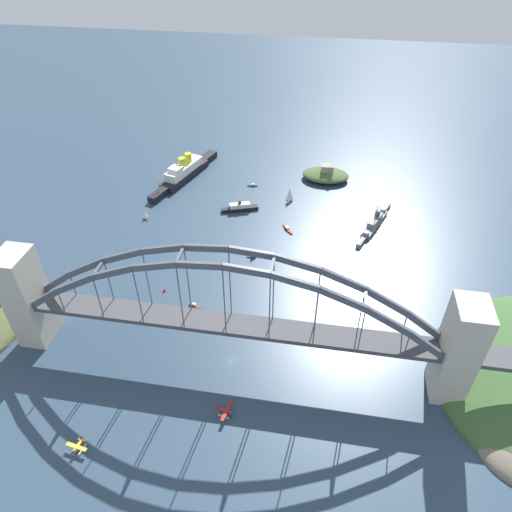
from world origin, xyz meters
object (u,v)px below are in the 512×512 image
Objects in this scene: small_boat_5 at (253,185)px; seaplane_taxiing_near_bridge at (225,412)px; ocean_liner at (185,172)px; fort_island_mid_harbor at (326,175)px; small_boat_3 at (253,253)px; small_boat_1 at (195,306)px; small_boat_4 at (145,215)px; channel_marker_buoy at (164,290)px; harbor_arch_bridge at (229,321)px; naval_cruiser at (375,222)px; seaplane_second_in_formation at (78,447)px; small_boat_0 at (290,194)px; small_boat_2 at (287,229)px; harbor_ferry_steamer at (240,207)px.

seaplane_taxiing_near_bridge is at bearing -83.55° from small_boat_5.
ocean_liner reaches higher than fort_island_mid_harbor.
small_boat_5 is (-16.86, 94.08, -2.63)m from small_boat_3.
fort_island_mid_harbor is at bearing 69.91° from small_boat_3.
small_boat_1 is 106.32m from small_boat_4.
channel_marker_buoy is (-22.39, 10.11, 0.19)m from small_boat_1.
ocean_liner reaches higher than small_boat_5.
seaplane_taxiing_near_bridge is 216.10m from small_boat_5.
harbor_arch_bridge is 4.53× the size of naval_cruiser.
ocean_liner is 12.81× the size of small_boat_3.
small_boat_3 reaches higher than seaplane_second_in_formation.
fort_island_mid_harbor reaches higher than seaplane_taxiing_near_bridge.
harbor_arch_bridge is 101.04× the size of channel_marker_buoy.
small_boat_5 is (-59.43, -22.29, -3.53)m from fort_island_mid_harbor.
seaplane_taxiing_near_bridge is 75.19m from small_boat_1.
ocean_liner is (-80.22, 187.75, -24.19)m from harbor_arch_bridge.
seaplane_taxiing_near_bridge is at bearing -63.66° from small_boat_1.
fort_island_mid_harbor is 5.89× the size of small_boat_4.
seaplane_second_in_formation is at bearing -98.40° from small_boat_5.
small_boat_0 is at bearing -28.05° from small_boat_5.
channel_marker_buoy reaches higher than small_boat_1.
naval_cruiser is at bearing -23.16° from small_boat_5.
channel_marker_buoy is (4.39, 105.39, -0.96)m from seaplane_second_in_formation.
harbor_arch_bridge is at bearing -50.55° from small_boat_1.
small_boat_1 is 99.63m from small_boat_2.
seaplane_taxiing_near_bridge is (-74.45, -172.48, -0.69)m from naval_cruiser.
seaplane_taxiing_near_bridge is 1.56× the size of small_boat_3.
small_boat_4 is at bearing -173.61° from naval_cruiser.
small_boat_1 is at bearing -93.52° from small_boat_5.
seaplane_taxiing_near_bridge is (-35.14, -237.02, -2.14)m from fort_island_mid_harbor.
small_boat_1 is 1.24× the size of small_boat_4.
seaplane_second_in_formation is at bearing -109.78° from fort_island_mid_harbor.
harbor_arch_bridge is 128.76m from small_boat_2.
small_boat_2 is at bearing 61.73° from small_boat_3.
small_boat_3 is at bearing 92.14° from harbor_arch_bridge.
small_boat_2 is at bearing 68.69° from seaplane_second_in_formation.
small_boat_0 is at bearing -13.54° from ocean_liner.
seaplane_taxiing_near_bridge is (84.34, -219.58, -3.59)m from ocean_liner.
ocean_liner reaches higher than small_boat_0.
harbor_ferry_steamer reaches higher than seaplane_taxiing_near_bridge.
small_boat_3 is (20.01, -55.49, 0.77)m from harbor_ferry_steamer.
ocean_liner reaches higher than channel_marker_buoy.
harbor_ferry_steamer is at bearing -94.66° from small_boat_5.
harbor_ferry_steamer is 41.87m from small_boat_0.
small_boat_3 is 2.65× the size of channel_marker_buoy.
harbor_ferry_steamer reaches higher than small_boat_3.
naval_cruiser is at bearing -16.52° from ocean_liner.
small_boat_1 is 147.63m from small_boat_5.
fort_island_mid_harbor is at bearing 60.33° from channel_marker_buoy.
small_boat_1 is at bearing 116.34° from seaplane_taxiing_near_bridge.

